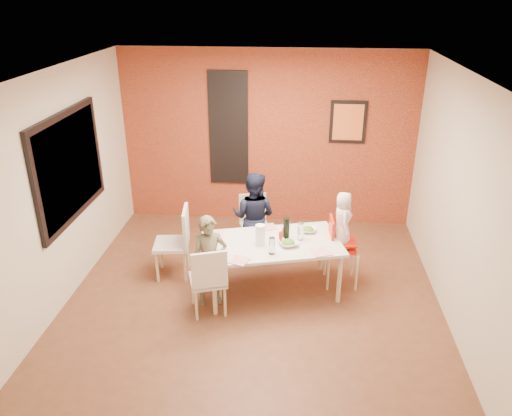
# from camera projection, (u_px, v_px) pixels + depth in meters

# --- Properties ---
(ground) EXTENTS (4.50, 4.50, 0.00)m
(ground) POSITION_uv_depth(u_px,v_px,m) (254.00, 295.00, 6.19)
(ground) COLOR brown
(ground) RESTS_ON ground
(ceiling) EXTENTS (4.50, 4.50, 0.02)m
(ceiling) POSITION_uv_depth(u_px,v_px,m) (253.00, 73.00, 5.08)
(ceiling) COLOR white
(ceiling) RESTS_ON wall_back
(wall_back) EXTENTS (4.50, 0.02, 2.70)m
(wall_back) POSITION_uv_depth(u_px,v_px,m) (268.00, 139.00, 7.68)
(wall_back) COLOR beige
(wall_back) RESTS_ON ground
(wall_front) EXTENTS (4.50, 0.02, 2.70)m
(wall_front) POSITION_uv_depth(u_px,v_px,m) (223.00, 314.00, 3.59)
(wall_front) COLOR beige
(wall_front) RESTS_ON ground
(wall_left) EXTENTS (0.02, 4.50, 2.70)m
(wall_left) POSITION_uv_depth(u_px,v_px,m) (62.00, 188.00, 5.82)
(wall_left) COLOR beige
(wall_left) RESTS_ON ground
(wall_right) EXTENTS (0.02, 4.50, 2.70)m
(wall_right) POSITION_uv_depth(u_px,v_px,m) (458.00, 202.00, 5.45)
(wall_right) COLOR beige
(wall_right) RESTS_ON ground
(brick_accent_wall) EXTENTS (4.50, 0.02, 2.70)m
(brick_accent_wall) POSITION_uv_depth(u_px,v_px,m) (268.00, 139.00, 7.66)
(brick_accent_wall) COLOR maroon
(brick_accent_wall) RESTS_ON ground
(picture_window_frame) EXTENTS (0.05, 1.70, 1.30)m
(picture_window_frame) POSITION_uv_depth(u_px,v_px,m) (69.00, 166.00, 5.92)
(picture_window_frame) COLOR black
(picture_window_frame) RESTS_ON wall_left
(picture_window_pane) EXTENTS (0.02, 1.55, 1.15)m
(picture_window_pane) POSITION_uv_depth(u_px,v_px,m) (71.00, 166.00, 5.92)
(picture_window_pane) COLOR black
(picture_window_pane) RESTS_ON wall_left
(glassblock_strip) EXTENTS (0.55, 0.03, 1.70)m
(glassblock_strip) POSITION_uv_depth(u_px,v_px,m) (229.00, 129.00, 7.64)
(glassblock_strip) COLOR silver
(glassblock_strip) RESTS_ON wall_back
(glassblock_surround) EXTENTS (0.60, 0.03, 1.76)m
(glassblock_surround) POSITION_uv_depth(u_px,v_px,m) (229.00, 129.00, 7.63)
(glassblock_surround) COLOR black
(glassblock_surround) RESTS_ON wall_back
(art_print_frame) EXTENTS (0.54, 0.03, 0.64)m
(art_print_frame) POSITION_uv_depth(u_px,v_px,m) (348.00, 122.00, 7.42)
(art_print_frame) COLOR black
(art_print_frame) RESTS_ON wall_back
(art_print_canvas) EXTENTS (0.44, 0.01, 0.54)m
(art_print_canvas) POSITION_uv_depth(u_px,v_px,m) (348.00, 122.00, 7.40)
(art_print_canvas) COLOR orange
(art_print_canvas) RESTS_ON wall_back
(dining_table) EXTENTS (1.81, 1.30, 0.68)m
(dining_table) POSITION_uv_depth(u_px,v_px,m) (272.00, 247.00, 6.04)
(dining_table) COLOR silver
(dining_table) RESTS_ON ground
(chair_near) EXTENTS (0.51, 0.51, 0.87)m
(chair_near) POSITION_uv_depth(u_px,v_px,m) (209.00, 278.00, 5.64)
(chair_near) COLOR silver
(chair_near) RESTS_ON ground
(chair_far) EXTENTS (0.48, 0.48, 0.84)m
(chair_far) POSITION_uv_depth(u_px,v_px,m) (254.00, 221.00, 7.06)
(chair_far) COLOR beige
(chair_far) RESTS_ON ground
(chair_left) EXTENTS (0.49, 0.49, 0.95)m
(chair_left) POSITION_uv_depth(u_px,v_px,m) (178.00, 239.00, 6.42)
(chair_left) COLOR silver
(chair_left) RESTS_ON ground
(high_chair) EXTENTS (0.41, 0.41, 0.91)m
(high_chair) POSITION_uv_depth(u_px,v_px,m) (339.00, 245.00, 6.23)
(high_chair) COLOR red
(high_chair) RESTS_ON ground
(child_near) EXTENTS (0.48, 0.38, 1.13)m
(child_near) POSITION_uv_depth(u_px,v_px,m) (210.00, 261.00, 5.82)
(child_near) COLOR brown
(child_near) RESTS_ON ground
(child_far) EXTENTS (0.71, 0.61, 1.27)m
(child_far) POSITION_uv_depth(u_px,v_px,m) (254.00, 217.00, 6.77)
(child_far) COLOR black
(child_far) RESTS_ON ground
(toddler) EXTENTS (0.27, 0.37, 0.72)m
(toddler) POSITION_uv_depth(u_px,v_px,m) (343.00, 220.00, 6.09)
(toddler) COLOR beige
(toddler) RESTS_ON high_chair
(plate_near_left) EXTENTS (0.25, 0.25, 0.01)m
(plate_near_left) POSITION_uv_depth(u_px,v_px,m) (239.00, 261.00, 5.60)
(plate_near_left) COLOR silver
(plate_near_left) RESTS_ON dining_table
(plate_far_mid) EXTENTS (0.25, 0.25, 0.01)m
(plate_far_mid) POSITION_uv_depth(u_px,v_px,m) (268.00, 227.00, 6.37)
(plate_far_mid) COLOR silver
(plate_far_mid) RESTS_ON dining_table
(plate_near_right) EXTENTS (0.28, 0.28, 0.01)m
(plate_near_right) POSITION_uv_depth(u_px,v_px,m) (321.00, 252.00, 5.78)
(plate_near_right) COLOR white
(plate_near_right) RESTS_ON dining_table
(plate_far_left) EXTENTS (0.22, 0.22, 0.01)m
(plate_far_left) POSITION_uv_depth(u_px,v_px,m) (214.00, 234.00, 6.19)
(plate_far_left) COLOR white
(plate_far_left) RESTS_ON dining_table
(salad_bowl_a) EXTENTS (0.30, 0.30, 0.06)m
(salad_bowl_a) POSITION_uv_depth(u_px,v_px,m) (289.00, 243.00, 5.93)
(salad_bowl_a) COLOR white
(salad_bowl_a) RESTS_ON dining_table
(salad_bowl_b) EXTENTS (0.22, 0.22, 0.05)m
(salad_bowl_b) POSITION_uv_depth(u_px,v_px,m) (308.00, 230.00, 6.25)
(salad_bowl_b) COLOR white
(salad_bowl_b) RESTS_ON dining_table
(wine_bottle) EXTENTS (0.08, 0.08, 0.30)m
(wine_bottle) POSITION_uv_depth(u_px,v_px,m) (286.00, 229.00, 5.99)
(wine_bottle) COLOR black
(wine_bottle) RESTS_ON dining_table
(wine_glass_a) EXTENTS (0.07, 0.07, 0.20)m
(wine_glass_a) POSITION_uv_depth(u_px,v_px,m) (272.00, 246.00, 5.72)
(wine_glass_a) COLOR white
(wine_glass_a) RESTS_ON dining_table
(wine_glass_b) EXTENTS (0.08, 0.08, 0.22)m
(wine_glass_b) POSITION_uv_depth(u_px,v_px,m) (300.00, 231.00, 6.03)
(wine_glass_b) COLOR white
(wine_glass_b) RESTS_ON dining_table
(paper_towel_roll) EXTENTS (0.11, 0.11, 0.26)m
(paper_towel_roll) POSITION_uv_depth(u_px,v_px,m) (260.00, 235.00, 5.91)
(paper_towel_roll) COLOR white
(paper_towel_roll) RESTS_ON dining_table
(condiment_red) EXTENTS (0.04, 0.04, 0.15)m
(condiment_red) POSITION_uv_depth(u_px,v_px,m) (280.00, 237.00, 5.97)
(condiment_red) COLOR red
(condiment_red) RESTS_ON dining_table
(condiment_green) EXTENTS (0.04, 0.04, 0.16)m
(condiment_green) POSITION_uv_depth(u_px,v_px,m) (286.00, 233.00, 6.06)
(condiment_green) COLOR #326D24
(condiment_green) RESTS_ON dining_table
(condiment_brown) EXTENTS (0.04, 0.04, 0.15)m
(condiment_brown) POSITION_uv_depth(u_px,v_px,m) (283.00, 234.00, 6.04)
(condiment_brown) COLOR brown
(condiment_brown) RESTS_ON dining_table
(sippy_cup) EXTENTS (0.06, 0.06, 0.10)m
(sippy_cup) POSITION_uv_depth(u_px,v_px,m) (333.00, 233.00, 6.11)
(sippy_cup) COLOR orange
(sippy_cup) RESTS_ON dining_table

